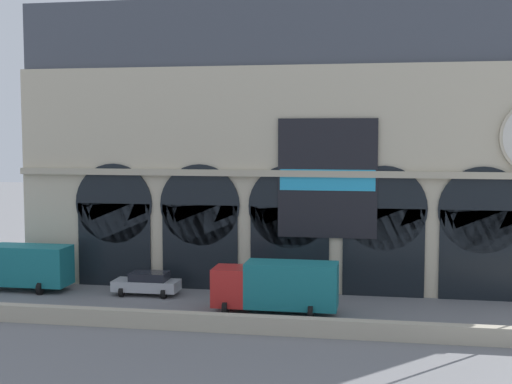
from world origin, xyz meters
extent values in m
plane|color=slate|center=(0.00, 0.00, 0.00)|extent=(200.00, 200.00, 0.00)
cube|color=#B2A891|center=(0.00, -4.97, 0.48)|extent=(90.00, 0.70, 0.97)
cube|color=beige|center=(0.00, 7.22, 7.68)|extent=(38.80, 4.44, 15.37)
cube|color=#424751|center=(0.00, 7.52, 17.72)|extent=(38.80, 3.84, 4.71)
cube|color=black|center=(-12.52, 4.95, 2.95)|extent=(5.35, 0.20, 5.89)
cylinder|color=black|center=(-12.52, 4.95, 5.89)|extent=(5.63, 0.20, 5.63)
cube|color=black|center=(-6.26, 4.95, 2.95)|extent=(5.35, 0.20, 5.89)
cylinder|color=black|center=(-6.26, 4.95, 5.89)|extent=(5.63, 0.20, 5.63)
cube|color=black|center=(0.00, 4.95, 2.95)|extent=(5.35, 0.20, 5.89)
cylinder|color=black|center=(0.00, 4.95, 5.89)|extent=(5.63, 0.20, 5.63)
cube|color=black|center=(6.26, 4.95, 2.95)|extent=(5.35, 0.20, 5.89)
cylinder|color=black|center=(6.26, 4.95, 5.89)|extent=(5.63, 0.20, 5.63)
cube|color=black|center=(12.52, 4.95, 2.95)|extent=(5.35, 0.20, 5.89)
cylinder|color=black|center=(12.52, 4.95, 5.89)|extent=(5.63, 0.20, 5.63)
cube|color=black|center=(2.52, 4.83, 7.83)|extent=(6.60, 0.12, 7.96)
cube|color=#26A5D8|center=(2.52, 4.75, 7.73)|extent=(6.34, 0.04, 1.40)
cube|color=#B6AB91|center=(0.00, 4.85, 8.14)|extent=(38.80, 0.50, 0.44)
cube|color=#19727A|center=(-17.68, 2.45, 1.77)|extent=(5.50, 2.30, 2.70)
cylinder|color=black|center=(-16.43, 1.42, 0.42)|extent=(0.28, 0.84, 0.84)
cylinder|color=black|center=(-16.43, 3.49, 0.42)|extent=(0.28, 0.84, 0.84)
cube|color=#ADB2B7|center=(-9.38, 2.59, 0.65)|extent=(4.40, 1.80, 0.70)
cube|color=black|center=(-9.16, 2.59, 1.27)|extent=(2.46, 1.62, 0.55)
cylinder|color=black|center=(-10.83, 1.78, 0.30)|extent=(0.28, 0.60, 0.60)
cylinder|color=black|center=(-10.83, 3.40, 0.30)|extent=(0.28, 0.60, 0.60)
cylinder|color=black|center=(-7.92, 1.78, 0.30)|extent=(0.28, 0.60, 0.60)
cylinder|color=black|center=(-7.92, 3.40, 0.30)|extent=(0.28, 0.60, 0.60)
cube|color=red|center=(-2.91, -0.63, 1.57)|extent=(2.00, 2.30, 2.30)
cube|color=#19727A|center=(0.84, -0.63, 1.77)|extent=(5.50, 2.30, 2.70)
cylinder|color=black|center=(-3.01, -1.66, 0.42)|extent=(0.28, 0.84, 0.84)
cylinder|color=black|center=(-3.01, 0.41, 0.42)|extent=(0.28, 0.84, 0.84)
cylinder|color=black|center=(2.09, -1.66, 0.42)|extent=(0.28, 0.84, 0.84)
cylinder|color=black|center=(2.09, 0.41, 0.42)|extent=(0.28, 0.84, 0.84)
camera|label=1|loc=(5.89, -41.34, 10.84)|focal=48.79mm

